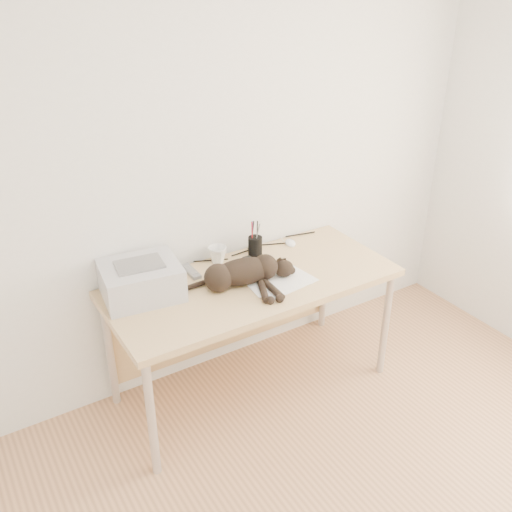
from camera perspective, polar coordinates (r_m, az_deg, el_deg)
wall_back at (r=3.17m, az=-3.80°, el=9.20°), size 3.50×0.00×3.50m
desk at (r=3.25m, az=-1.13°, el=-3.80°), size 1.60×0.70×0.74m
printer at (r=3.00m, az=-11.43°, el=-2.36°), size 0.43×0.38×0.19m
papers at (r=3.10m, az=2.37°, el=-2.50°), size 0.38×0.28×0.01m
cat at (r=3.04m, az=-1.57°, el=-1.80°), size 0.67×0.39×0.16m
mug at (r=3.28m, az=-3.87°, el=0.13°), size 0.15×0.15×0.10m
pen_cup at (r=3.35m, az=-0.09°, el=1.05°), size 0.08×0.08×0.21m
remote_grey at (r=3.20m, az=-6.54°, el=-1.53°), size 0.05×0.17×0.02m
remote_black at (r=3.26m, az=-0.30°, el=-0.75°), size 0.05×0.17×0.02m
mouse at (r=3.51m, az=3.47°, el=1.48°), size 0.10×0.12×0.03m
cable_tangle at (r=3.35m, az=-3.10°, el=-0.06°), size 1.36×0.08×0.01m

